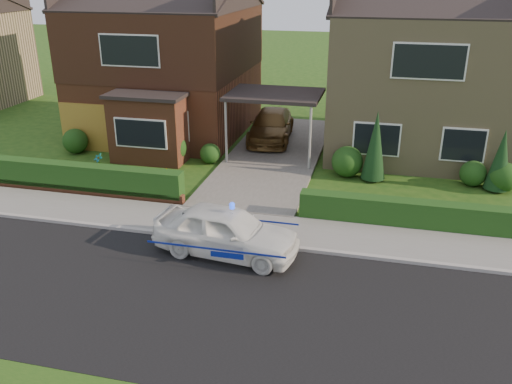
% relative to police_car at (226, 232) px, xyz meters
% --- Properties ---
extents(ground, '(120.00, 120.00, 0.00)m').
position_rel_police_car_xyz_m(ground, '(-0.43, -2.40, -0.70)').
color(ground, '#1D4713').
rests_on(ground, ground).
extents(road, '(60.00, 6.00, 0.02)m').
position_rel_police_car_xyz_m(road, '(-0.43, -2.40, -0.70)').
color(road, black).
rests_on(road, ground).
extents(kerb, '(60.00, 0.16, 0.12)m').
position_rel_police_car_xyz_m(kerb, '(-0.43, 0.65, -0.64)').
color(kerb, '#9E9993').
rests_on(kerb, ground).
extents(sidewalk, '(60.00, 2.00, 0.10)m').
position_rel_police_car_xyz_m(sidewalk, '(-0.43, 1.70, -0.65)').
color(sidewalk, slate).
rests_on(sidewalk, ground).
extents(driveway, '(3.80, 12.00, 0.12)m').
position_rel_police_car_xyz_m(driveway, '(-0.43, 8.60, -0.64)').
color(driveway, '#666059').
rests_on(driveway, ground).
extents(house_left, '(7.50, 9.53, 7.25)m').
position_rel_police_car_xyz_m(house_left, '(-6.21, 11.50, 3.11)').
color(house_left, brown).
rests_on(house_left, ground).
extents(house_right, '(7.50, 8.06, 7.25)m').
position_rel_police_car_xyz_m(house_right, '(5.37, 11.59, 2.96)').
color(house_right, tan).
rests_on(house_right, ground).
extents(carport_link, '(3.80, 3.00, 2.77)m').
position_rel_police_car_xyz_m(carport_link, '(-0.43, 8.55, 1.96)').
color(carport_link, black).
rests_on(carport_link, ground).
extents(garage_door, '(2.20, 0.10, 2.10)m').
position_rel_police_car_xyz_m(garage_door, '(-8.68, 7.56, 0.35)').
color(garage_door, brown).
rests_on(garage_door, ground).
extents(dwarf_wall, '(7.70, 0.25, 0.36)m').
position_rel_police_car_xyz_m(dwarf_wall, '(-6.23, 2.90, -0.52)').
color(dwarf_wall, brown).
rests_on(dwarf_wall, ground).
extents(hedge_left, '(7.50, 0.55, 0.90)m').
position_rel_police_car_xyz_m(hedge_left, '(-6.23, 3.05, -0.70)').
color(hedge_left, '#133B12').
rests_on(hedge_left, ground).
extents(hedge_right, '(7.50, 0.55, 0.80)m').
position_rel_police_car_xyz_m(hedge_right, '(5.37, 2.95, -0.70)').
color(hedge_right, '#133B12').
rests_on(hedge_right, ground).
extents(shrub_left_far, '(1.08, 1.08, 1.08)m').
position_rel_police_car_xyz_m(shrub_left_far, '(-8.93, 7.10, -0.16)').
color(shrub_left_far, '#133B12').
rests_on(shrub_left_far, ground).
extents(shrub_left_mid, '(1.32, 1.32, 1.32)m').
position_rel_police_car_xyz_m(shrub_left_mid, '(-4.43, 6.90, -0.04)').
color(shrub_left_mid, '#133B12').
rests_on(shrub_left_mid, ground).
extents(shrub_left_near, '(0.84, 0.84, 0.84)m').
position_rel_police_car_xyz_m(shrub_left_near, '(-2.83, 7.20, -0.28)').
color(shrub_left_near, '#133B12').
rests_on(shrub_left_near, ground).
extents(shrub_right_near, '(1.20, 1.20, 1.20)m').
position_rel_police_car_xyz_m(shrub_right_near, '(2.77, 7.00, -0.10)').
color(shrub_right_near, '#133B12').
rests_on(shrub_right_near, ground).
extents(shrub_right_mid, '(0.96, 0.96, 0.96)m').
position_rel_police_car_xyz_m(shrub_right_mid, '(7.37, 7.10, -0.22)').
color(shrub_right_mid, '#133B12').
rests_on(shrub_right_mid, ground).
extents(shrub_right_far, '(1.08, 1.08, 1.08)m').
position_rel_police_car_xyz_m(shrub_right_far, '(8.37, 6.80, -0.16)').
color(shrub_right_far, '#133B12').
rests_on(shrub_right_far, ground).
extents(conifer_a, '(0.90, 0.90, 2.60)m').
position_rel_police_car_xyz_m(conifer_a, '(3.77, 6.80, 0.60)').
color(conifer_a, black).
rests_on(conifer_a, ground).
extents(conifer_b, '(0.90, 0.90, 2.20)m').
position_rel_police_car_xyz_m(conifer_b, '(8.17, 6.80, 0.40)').
color(conifer_b, black).
rests_on(conifer_b, ground).
extents(police_car, '(3.78, 4.27, 1.56)m').
position_rel_police_car_xyz_m(police_car, '(0.00, 0.00, 0.00)').
color(police_car, white).
rests_on(police_car, ground).
extents(driveway_car, '(2.23, 4.65, 1.31)m').
position_rel_police_car_xyz_m(driveway_car, '(-1.01, 10.71, 0.07)').
color(driveway_car, brown).
rests_on(driveway_car, driveway).
extents(potted_plant_a, '(0.49, 0.42, 0.78)m').
position_rel_police_car_xyz_m(potted_plant_a, '(-6.70, 5.07, -0.31)').
color(potted_plant_a, gray).
rests_on(potted_plant_a, ground).
extents(potted_plant_b, '(0.52, 0.51, 0.73)m').
position_rel_police_car_xyz_m(potted_plant_b, '(-3.69, 4.27, -0.33)').
color(potted_plant_b, gray).
rests_on(potted_plant_b, ground).
extents(potted_plant_c, '(0.55, 0.55, 0.80)m').
position_rel_police_car_xyz_m(potted_plant_c, '(-2.93, 3.60, -0.30)').
color(potted_plant_c, gray).
rests_on(potted_plant_c, ground).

